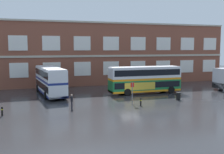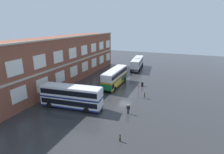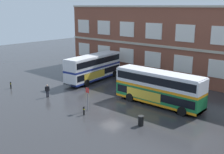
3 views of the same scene
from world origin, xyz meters
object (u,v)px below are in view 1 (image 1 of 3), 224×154
(station_litter_bin, at_px, (178,96))
(safety_bollard_east, at_px, (2,111))
(double_decker_near, at_px, (50,80))
(bus_stand_flag, at_px, (132,91))
(waiting_passenger, at_px, (72,101))
(safety_bollard_west, at_px, (141,102))
(double_decker_middle, at_px, (145,79))

(station_litter_bin, distance_m, safety_bollard_east, 21.69)
(double_decker_near, relative_size, bus_stand_flag, 4.15)
(waiting_passenger, xyz_separation_m, safety_bollard_west, (8.07, -1.07, -0.44))
(waiting_passenger, relative_size, bus_stand_flag, 0.63)
(safety_bollard_west, height_order, safety_bollard_east, same)
(safety_bollard_west, bearing_deg, station_litter_bin, 16.56)
(waiting_passenger, bearing_deg, bus_stand_flag, 0.76)
(station_litter_bin, distance_m, safety_bollard_west, 6.52)
(station_litter_bin, height_order, safety_bollard_west, station_litter_bin)
(waiting_passenger, distance_m, bus_stand_flag, 7.48)
(double_decker_near, bearing_deg, bus_stand_flag, -47.72)
(safety_bollard_east, bearing_deg, station_litter_bin, 5.05)
(station_litter_bin, bearing_deg, safety_bollard_west, -163.44)
(bus_stand_flag, height_order, station_litter_bin, bus_stand_flag)
(safety_bollard_west, distance_m, safety_bollard_east, 15.35)
(double_decker_middle, height_order, bus_stand_flag, double_decker_middle)
(waiting_passenger, relative_size, safety_bollard_east, 1.79)
(double_decker_near, relative_size, safety_bollard_west, 11.80)
(double_decker_near, distance_m, safety_bollard_east, 12.61)
(station_litter_bin, bearing_deg, double_decker_near, 149.90)
(double_decker_middle, height_order, waiting_passenger, double_decker_middle)
(waiting_passenger, bearing_deg, double_decker_middle, 29.87)
(safety_bollard_east, bearing_deg, waiting_passenger, 8.73)
(safety_bollard_west, bearing_deg, double_decker_middle, 62.50)
(double_decker_near, height_order, bus_stand_flag, double_decker_near)
(double_decker_middle, bearing_deg, waiting_passenger, -150.13)
(double_decker_near, xyz_separation_m, station_litter_bin, (15.87, -9.20, -1.63))
(double_decker_middle, distance_m, station_litter_bin, 6.79)
(waiting_passenger, bearing_deg, safety_bollard_east, -171.27)
(double_decker_near, distance_m, station_litter_bin, 18.42)
(waiting_passenger, height_order, safety_bollard_west, waiting_passenger)
(double_decker_middle, relative_size, safety_bollard_west, 11.58)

